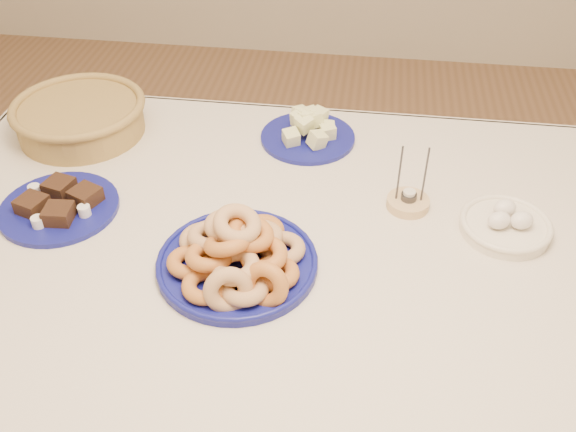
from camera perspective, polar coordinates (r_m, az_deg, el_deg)
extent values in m
cylinder|color=brown|center=(2.09, -17.58, -0.97)|extent=(0.06, 0.06, 0.72)
cylinder|color=brown|center=(2.00, 22.31, -4.54)|extent=(0.06, 0.06, 0.72)
cube|color=beige|center=(1.37, 0.29, -2.25)|extent=(1.70, 1.10, 0.02)
cube|color=beige|center=(1.88, 2.54, 5.81)|extent=(1.70, 0.01, 0.28)
cylinder|color=navy|center=(1.30, -4.53, -4.26)|extent=(0.38, 0.38, 0.02)
torus|color=navy|center=(1.29, -4.54, -3.99)|extent=(0.39, 0.39, 0.01)
torus|color=#B07A49|center=(1.29, -0.51, -2.92)|extent=(0.10, 0.10, 0.03)
torus|color=#A25A24|center=(1.33, -2.32, -1.33)|extent=(0.13, 0.13, 0.03)
torus|color=#A25A24|center=(1.35, -5.18, -0.94)|extent=(0.12, 0.12, 0.04)
torus|color=#B07A49|center=(1.32, -7.65, -2.10)|extent=(0.13, 0.13, 0.03)
torus|color=#A25A24|center=(1.28, -8.66, -4.09)|extent=(0.13, 0.13, 0.04)
torus|color=#A25A24|center=(1.23, -7.29, -6.13)|extent=(0.12, 0.12, 0.03)
torus|color=#B07A49|center=(1.21, -3.89, -6.46)|extent=(0.12, 0.13, 0.04)
torus|color=#A25A24|center=(1.24, -1.12, -5.09)|extent=(0.11, 0.12, 0.03)
torus|color=#B07A49|center=(1.28, -2.55, -1.72)|extent=(0.10, 0.10, 0.04)
torus|color=#A25A24|center=(1.31, -4.59, -0.78)|extent=(0.11, 0.12, 0.04)
torus|color=#B07A49|center=(1.29, -6.89, -1.76)|extent=(0.10, 0.10, 0.04)
torus|color=#A25A24|center=(1.24, -7.02, -3.54)|extent=(0.10, 0.11, 0.04)
torus|color=#B07A49|center=(1.22, -4.70, -4.47)|extent=(0.13, 0.13, 0.04)
torus|color=#A25A24|center=(1.24, -2.19, -3.46)|extent=(0.11, 0.12, 0.04)
torus|color=#A25A24|center=(1.24, -3.36, -1.55)|extent=(0.11, 0.10, 0.05)
torus|color=#B07A49|center=(1.26, -5.38, -0.88)|extent=(0.12, 0.11, 0.04)
torus|color=#A25A24|center=(1.22, -5.39, -2.41)|extent=(0.13, 0.13, 0.06)
torus|color=#B07A49|center=(1.22, -4.53, -0.73)|extent=(0.14, 0.13, 0.06)
torus|color=#B07A49|center=(1.19, -5.34, -6.61)|extent=(0.11, 0.09, 0.10)
torus|color=#A25A24|center=(1.20, -2.08, -6.18)|extent=(0.11, 0.08, 0.10)
cylinder|color=navy|center=(1.67, 1.77, 6.99)|extent=(0.25, 0.25, 0.01)
cube|color=#DDE490|center=(1.62, 0.28, 6.99)|extent=(0.05, 0.06, 0.05)
cube|color=#DDE490|center=(1.65, 1.08, 8.63)|extent=(0.05, 0.06, 0.05)
cube|color=#DDE490|center=(1.66, 2.75, 8.87)|extent=(0.05, 0.05, 0.04)
cube|color=#DDE490|center=(1.63, 1.44, 8.22)|extent=(0.05, 0.06, 0.05)
cube|color=#DDE490|center=(1.70, 1.57, 8.67)|extent=(0.05, 0.05, 0.04)
cube|color=#DDE490|center=(1.62, 2.62, 6.78)|extent=(0.06, 0.05, 0.05)
cube|color=#DDE490|center=(1.64, 1.53, 8.54)|extent=(0.05, 0.06, 0.05)
cube|color=#DDE490|center=(1.65, 3.50, 7.54)|extent=(0.05, 0.05, 0.04)
cube|color=#DDE490|center=(1.71, 1.73, 8.73)|extent=(0.05, 0.06, 0.04)
cube|color=#DDE490|center=(1.66, 3.40, 7.67)|extent=(0.05, 0.05, 0.05)
cube|color=#DDE490|center=(1.66, 1.14, 8.98)|extent=(0.06, 0.06, 0.04)
cube|color=#DDE490|center=(1.66, 1.98, 8.89)|extent=(0.05, 0.05, 0.04)
cube|color=#DDE490|center=(1.65, 2.37, 8.69)|extent=(0.06, 0.05, 0.05)
cylinder|color=navy|center=(1.52, -19.66, 0.69)|extent=(0.30, 0.30, 0.01)
cube|color=black|center=(1.51, -21.79, 0.96)|extent=(0.07, 0.07, 0.03)
cube|color=black|center=(1.46, -19.71, 0.19)|extent=(0.06, 0.06, 0.03)
cube|color=black|center=(1.54, -19.65, 2.44)|extent=(0.07, 0.07, 0.03)
cube|color=black|center=(1.50, -17.55, 1.74)|extent=(0.08, 0.08, 0.03)
cylinder|color=white|center=(1.56, -21.61, 2.16)|extent=(0.03, 0.03, 0.02)
cylinder|color=white|center=(1.47, -21.34, -0.48)|extent=(0.03, 0.03, 0.02)
cylinder|color=white|center=(1.46, -17.66, 0.46)|extent=(0.03, 0.03, 0.02)
cylinder|color=olive|center=(1.77, -17.95, 8.16)|extent=(0.41, 0.41, 0.08)
torus|color=olive|center=(1.75, -18.21, 9.31)|extent=(0.44, 0.44, 0.02)
cylinder|color=tan|center=(1.46, 10.61, 1.15)|extent=(0.10, 0.10, 0.02)
cylinder|color=#3C3C40|center=(1.45, 10.69, 1.72)|extent=(0.04, 0.04, 0.01)
cylinder|color=silver|center=(1.45, 10.74, 2.07)|extent=(0.03, 0.03, 0.01)
cylinder|color=#3C3C40|center=(1.41, 9.87, 3.78)|extent=(0.00, 0.00, 0.14)
cylinder|color=#3C3C40|center=(1.42, 12.09, 3.60)|extent=(0.00, 0.00, 0.14)
cylinder|color=#EEE5CE|center=(1.45, 18.72, -0.97)|extent=(0.24, 0.24, 0.02)
torus|color=#EEE5CE|center=(1.44, 18.81, -0.60)|extent=(0.25, 0.25, 0.01)
ellipsoid|color=white|center=(1.41, 18.26, -0.36)|extent=(0.06, 0.05, 0.04)
ellipsoid|color=white|center=(1.42, 20.06, -0.37)|extent=(0.06, 0.05, 0.04)
ellipsoid|color=white|center=(1.45, 18.71, 0.69)|extent=(0.06, 0.05, 0.04)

